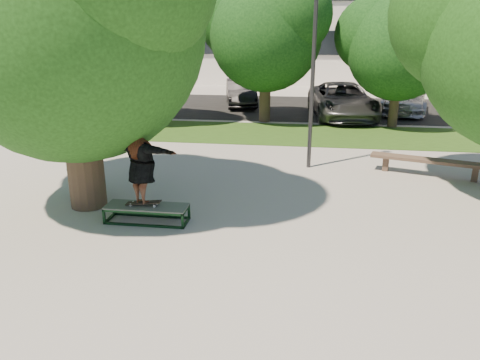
% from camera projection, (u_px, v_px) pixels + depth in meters
% --- Properties ---
extents(ground, '(120.00, 120.00, 0.00)m').
position_uv_depth(ground, '(259.00, 233.00, 9.73)').
color(ground, gray).
rests_on(ground, ground).
extents(grass_strip, '(30.00, 4.00, 0.02)m').
position_uv_depth(grass_strip, '(309.00, 135.00, 18.52)').
color(grass_strip, '#244313').
rests_on(grass_strip, ground).
extents(asphalt_strip, '(40.00, 8.00, 0.01)m').
position_uv_depth(asphalt_strip, '(290.00, 107.00, 24.77)').
color(asphalt_strip, black).
rests_on(asphalt_strip, ground).
extents(tree_left, '(6.96, 5.95, 7.12)m').
position_uv_depth(tree_left, '(67.00, 10.00, 9.95)').
color(tree_left, '#38281E').
rests_on(tree_left, ground).
extents(bg_tree_left, '(5.28, 4.51, 5.77)m').
position_uv_depth(bg_tree_left, '(133.00, 35.00, 19.85)').
color(bg_tree_left, '#38281E').
rests_on(bg_tree_left, ground).
extents(bg_tree_mid, '(5.76, 4.92, 6.24)m').
position_uv_depth(bg_tree_mid, '(264.00, 28.00, 19.97)').
color(bg_tree_mid, '#38281E').
rests_on(bg_tree_mid, ground).
extents(bg_tree_right, '(5.04, 4.31, 5.43)m').
position_uv_depth(bg_tree_right, '(399.00, 42.00, 18.91)').
color(bg_tree_right, '#38281E').
rests_on(bg_tree_right, ground).
extents(lamppost, '(0.25, 0.15, 6.11)m').
position_uv_depth(lamppost, '(313.00, 61.00, 13.31)').
color(lamppost, '#2D2D30').
rests_on(lamppost, ground).
extents(grind_box, '(1.80, 0.60, 0.38)m').
position_uv_depth(grind_box, '(147.00, 213.00, 10.25)').
color(grind_box, black).
rests_on(grind_box, ground).
extents(skater_rig, '(2.00, 1.13, 1.65)m').
position_uv_depth(skater_rig, '(141.00, 168.00, 9.93)').
color(skater_rig, white).
rests_on(skater_rig, grind_box).
extents(bystander, '(0.67, 0.49, 1.68)m').
position_uv_depth(bystander, '(77.00, 159.00, 12.04)').
color(bystander, '#1B6964').
rests_on(bystander, ground).
extents(bench, '(3.25, 1.38, 0.50)m').
position_uv_depth(bench, '(430.00, 162.00, 13.32)').
color(bench, brown).
rests_on(bench, ground).
extents(car_silver_a, '(1.72, 4.07, 1.37)m').
position_uv_depth(car_silver_a, '(128.00, 94.00, 24.57)').
color(car_silver_a, silver).
rests_on(car_silver_a, asphalt_strip).
extents(car_dark, '(2.30, 4.45, 1.40)m').
position_uv_depth(car_dark, '(241.00, 93.00, 25.10)').
color(car_dark, black).
rests_on(car_dark, asphalt_strip).
extents(car_grey, '(3.33, 6.02, 1.59)m').
position_uv_depth(car_grey, '(342.00, 100.00, 21.83)').
color(car_grey, '#545459').
rests_on(car_grey, asphalt_strip).
extents(car_silver_b, '(3.00, 5.40, 1.48)m').
position_uv_depth(car_silver_b, '(404.00, 97.00, 23.27)').
color(car_silver_b, '#BBBBC0').
rests_on(car_silver_b, asphalt_strip).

